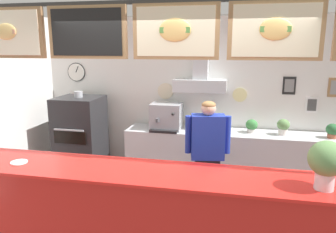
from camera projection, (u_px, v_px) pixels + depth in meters
back_wall_assembly at (200, 94)px, 5.38m from camera, size 5.63×2.49×2.74m
service_counter at (170, 223)px, 3.23m from camera, size 5.00×0.68×1.06m
back_prep_counter at (230, 159)px, 5.27m from camera, size 3.40×0.59×0.90m
pizza_oven at (81, 138)px, 5.52m from camera, size 0.73×0.75×1.52m
shop_worker at (207, 157)px, 4.19m from camera, size 0.57×0.29×1.58m
espresso_machine at (166, 117)px, 5.32m from camera, size 0.50×0.47×0.43m
potted_rosemary at (333, 130)px, 4.81m from camera, size 0.19×0.19×0.22m
potted_basil at (283, 126)px, 4.98m from camera, size 0.19×0.19×0.25m
potted_oregano at (252, 126)px, 5.12m from camera, size 0.19×0.19×0.21m
potted_sage at (212, 123)px, 5.17m from camera, size 0.22×0.22×0.25m
basil_vase at (326, 162)px, 2.72m from camera, size 0.30×0.30×0.43m
condiment_plate at (19, 162)px, 3.38m from camera, size 0.17×0.17×0.01m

